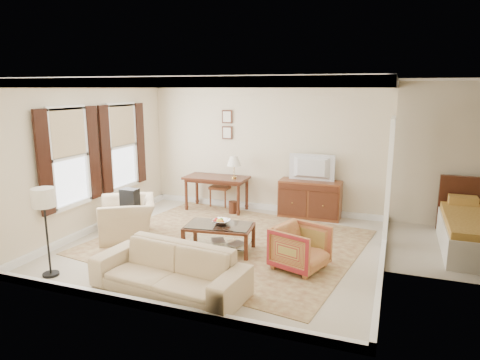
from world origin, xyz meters
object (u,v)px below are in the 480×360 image
Objects in this scene: coffee_table at (219,231)px; tv at (311,159)px; striped_armchair at (300,246)px; sofa at (169,263)px; club_armchair at (128,212)px; sideboard at (310,199)px; writing_desk at (216,181)px.

tv is at bearing 66.93° from coffee_table.
striped_armchair is 0.35× the size of sofa.
club_armchair is 0.52× the size of sofa.
sofa is at bearing -105.21° from sideboard.
club_armchair is at bearing 144.15° from sofa.
coffee_table is at bearing 66.93° from tv.
writing_desk is 2.16m from sideboard.
tv is 3.92m from club_armchair.
writing_desk is 0.66× the size of sofa.
writing_desk is 1.27× the size of club_armchair.
striped_armchair is (2.53, -2.59, -0.29)m from writing_desk.
tv is 1.22× the size of striped_armchair.
tv is 0.82× the size of club_armchair.
sofa is (-0.06, -1.62, 0.05)m from coffee_table.
coffee_table is at bearing 99.67° from striped_armchair.
tv is at bearing 96.09° from club_armchair.
tv is 0.43× the size of sofa.
sofa is (-1.52, -1.38, 0.05)m from striped_armchair.
tv reaches higher than striped_armchair.
coffee_table is 1.59× the size of striped_armchair.
club_armchair is (-1.90, 0.08, 0.12)m from coffee_table.
club_armchair is at bearing -110.26° from writing_desk.
sideboard is 0.87m from tv.
sideboard is 0.61× the size of sofa.
striped_armchair is at bearing -45.70° from writing_desk.
writing_desk is 1.54× the size of tv.
sideboard is at bearing 26.91° from striped_armchair.
tv is at bearing 81.56° from sofa.
tv reaches higher than coffee_table.
club_armchair is at bearing 103.36° from striped_armchair.
sideboard is 4.30m from sofa.
sofa is (1.84, -1.70, -0.07)m from club_armchair.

